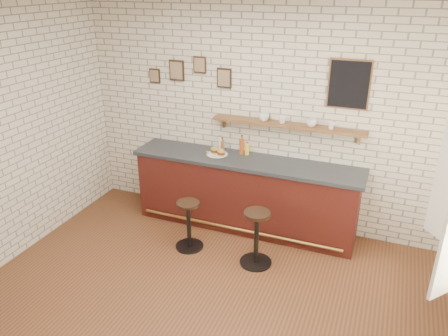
{
  "coord_description": "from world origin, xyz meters",
  "views": [
    {
      "loc": [
        1.62,
        -3.36,
        3.22
      ],
      "look_at": [
        -0.07,
        0.9,
        1.21
      ],
      "focal_mm": 35.0,
      "sensor_mm": 36.0,
      "label": 1
    }
  ],
  "objects_px": {
    "sandwich_plate": "(217,154)",
    "shelf_cup_d": "(331,126)",
    "shelf_cup_a": "(264,117)",
    "bar_counter": "(245,193)",
    "shelf_cup_b": "(282,120)",
    "bitters_bottle_white": "(220,145)",
    "condiment_bottle_yellow": "(247,149)",
    "bitters_bottle_amber": "(242,146)",
    "ciabatta_sandwich": "(218,151)",
    "shelf_cup_c": "(312,123)",
    "bitters_bottle_brown": "(222,146)",
    "bar_stool_left": "(189,223)",
    "bar_stool_right": "(256,236)"
  },
  "relations": [
    {
      "from": "sandwich_plate",
      "to": "shelf_cup_d",
      "type": "bearing_deg",
      "value": 6.97
    },
    {
      "from": "shelf_cup_a",
      "to": "shelf_cup_d",
      "type": "distance_m",
      "value": 0.87
    },
    {
      "from": "bar_counter",
      "to": "shelf_cup_b",
      "type": "relative_size",
      "value": 31.89
    },
    {
      "from": "bitters_bottle_white",
      "to": "shelf_cup_b",
      "type": "height_order",
      "value": "shelf_cup_b"
    },
    {
      "from": "bar_counter",
      "to": "condiment_bottle_yellow",
      "type": "height_order",
      "value": "condiment_bottle_yellow"
    },
    {
      "from": "bar_counter",
      "to": "condiment_bottle_yellow",
      "type": "xyz_separation_m",
      "value": [
        -0.04,
        0.17,
        0.58
      ]
    },
    {
      "from": "bitters_bottle_white",
      "to": "bitters_bottle_amber",
      "type": "distance_m",
      "value": 0.32
    },
    {
      "from": "condiment_bottle_yellow",
      "to": "bar_counter",
      "type": "bearing_deg",
      "value": -75.64
    },
    {
      "from": "bitters_bottle_amber",
      "to": "bar_counter",
      "type": "bearing_deg",
      "value": -54.78
    },
    {
      "from": "sandwich_plate",
      "to": "bitters_bottle_amber",
      "type": "height_order",
      "value": "bitters_bottle_amber"
    },
    {
      "from": "sandwich_plate",
      "to": "shelf_cup_a",
      "type": "relative_size",
      "value": 2.1
    },
    {
      "from": "ciabatta_sandwich",
      "to": "shelf_cup_c",
      "type": "distance_m",
      "value": 1.31
    },
    {
      "from": "bitters_bottle_brown",
      "to": "bitters_bottle_amber",
      "type": "distance_m",
      "value": 0.29
    },
    {
      "from": "shelf_cup_a",
      "to": "shelf_cup_b",
      "type": "height_order",
      "value": "shelf_cup_a"
    },
    {
      "from": "bitters_bottle_white",
      "to": "shelf_cup_c",
      "type": "distance_m",
      "value": 1.3
    },
    {
      "from": "sandwich_plate",
      "to": "bar_stool_left",
      "type": "bearing_deg",
      "value": -94.94
    },
    {
      "from": "ciabatta_sandwich",
      "to": "bar_stool_left",
      "type": "distance_m",
      "value": 1.07
    },
    {
      "from": "bar_stool_right",
      "to": "bitters_bottle_amber",
      "type": "bearing_deg",
      "value": 119.35
    },
    {
      "from": "ciabatta_sandwich",
      "to": "bitters_bottle_brown",
      "type": "xyz_separation_m",
      "value": [
        0.01,
        0.15,
        0.03
      ]
    },
    {
      "from": "ciabatta_sandwich",
      "to": "bitters_bottle_white",
      "type": "height_order",
      "value": "bitters_bottle_white"
    },
    {
      "from": "condiment_bottle_yellow",
      "to": "bar_stool_left",
      "type": "distance_m",
      "value": 1.27
    },
    {
      "from": "condiment_bottle_yellow",
      "to": "bar_stool_right",
      "type": "xyz_separation_m",
      "value": [
        0.46,
        -0.95,
        -0.71
      ]
    },
    {
      "from": "ciabatta_sandwich",
      "to": "shelf_cup_c",
      "type": "bearing_deg",
      "value": 8.43
    },
    {
      "from": "bitters_bottle_white",
      "to": "shelf_cup_c",
      "type": "relative_size",
      "value": 1.71
    },
    {
      "from": "bar_stool_right",
      "to": "shelf_cup_d",
      "type": "distance_m",
      "value": 1.64
    },
    {
      "from": "bar_stool_right",
      "to": "shelf_cup_a",
      "type": "bearing_deg",
      "value": 104.47
    },
    {
      "from": "condiment_bottle_yellow",
      "to": "shelf_cup_b",
      "type": "distance_m",
      "value": 0.65
    },
    {
      "from": "sandwich_plate",
      "to": "bar_stool_right",
      "type": "relative_size",
      "value": 0.39
    },
    {
      "from": "shelf_cup_d",
      "to": "shelf_cup_b",
      "type": "bearing_deg",
      "value": -179.65
    },
    {
      "from": "sandwich_plate",
      "to": "ciabatta_sandwich",
      "type": "height_order",
      "value": "ciabatta_sandwich"
    },
    {
      "from": "shelf_cup_d",
      "to": "shelf_cup_c",
      "type": "bearing_deg",
      "value": -179.65
    },
    {
      "from": "ciabatta_sandwich",
      "to": "bar_stool_left",
      "type": "height_order",
      "value": "ciabatta_sandwich"
    },
    {
      "from": "bitters_bottle_brown",
      "to": "bar_stool_right",
      "type": "relative_size",
      "value": 0.28
    },
    {
      "from": "condiment_bottle_yellow",
      "to": "shelf_cup_c",
      "type": "height_order",
      "value": "shelf_cup_c"
    },
    {
      "from": "sandwich_plate",
      "to": "shelf_cup_a",
      "type": "height_order",
      "value": "shelf_cup_a"
    },
    {
      "from": "shelf_cup_a",
      "to": "shelf_cup_d",
      "type": "height_order",
      "value": "shelf_cup_a"
    },
    {
      "from": "bar_counter",
      "to": "ciabatta_sandwich",
      "type": "xyz_separation_m",
      "value": [
        -0.41,
        0.02,
        0.56
      ]
    },
    {
      "from": "condiment_bottle_yellow",
      "to": "shelf_cup_b",
      "type": "relative_size",
      "value": 1.88
    },
    {
      "from": "bitters_bottle_brown",
      "to": "condiment_bottle_yellow",
      "type": "relative_size",
      "value": 1.08
    },
    {
      "from": "ciabatta_sandwich",
      "to": "shelf_cup_c",
      "type": "xyz_separation_m",
      "value": [
        1.2,
        0.18,
        0.49
      ]
    },
    {
      "from": "condiment_bottle_yellow",
      "to": "shelf_cup_b",
      "type": "bearing_deg",
      "value": 3.73
    },
    {
      "from": "bar_counter",
      "to": "bar_stool_right",
      "type": "bearing_deg",
      "value": -62.04
    },
    {
      "from": "bar_counter",
      "to": "ciabatta_sandwich",
      "type": "height_order",
      "value": "ciabatta_sandwich"
    },
    {
      "from": "bitters_bottle_white",
      "to": "bitters_bottle_amber",
      "type": "bearing_deg",
      "value": 0.0
    },
    {
      "from": "sandwich_plate",
      "to": "ciabatta_sandwich",
      "type": "relative_size",
      "value": 1.11
    },
    {
      "from": "sandwich_plate",
      "to": "ciabatta_sandwich",
      "type": "bearing_deg",
      "value": -0.0
    },
    {
      "from": "bitters_bottle_white",
      "to": "bar_stool_right",
      "type": "distance_m",
      "value": 1.47
    },
    {
      "from": "bitters_bottle_brown",
      "to": "bar_stool_left",
      "type": "height_order",
      "value": "bitters_bottle_brown"
    },
    {
      "from": "sandwich_plate",
      "to": "bitters_bottle_white",
      "type": "height_order",
      "value": "bitters_bottle_white"
    },
    {
      "from": "bar_stool_right",
      "to": "shelf_cup_b",
      "type": "relative_size",
      "value": 7.3
    }
  ]
}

